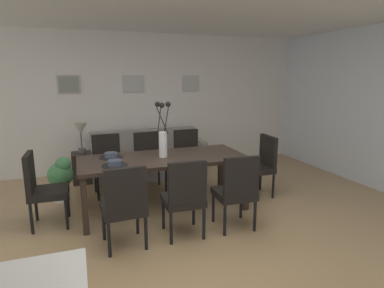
# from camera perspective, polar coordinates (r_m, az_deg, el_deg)

# --- Properties ---
(ground_plane) EXTENTS (9.00, 9.00, 0.00)m
(ground_plane) POSITION_cam_1_polar(r_m,az_deg,el_deg) (3.62, -3.27, -17.97)
(ground_plane) COLOR tan
(back_wall_panel) EXTENTS (9.00, 0.10, 2.60)m
(back_wall_panel) POSITION_cam_1_polar(r_m,az_deg,el_deg) (6.34, -11.87, 7.19)
(back_wall_panel) COLOR silver
(back_wall_panel) RESTS_ON ground
(dining_table) EXTENTS (2.20, 0.93, 0.74)m
(dining_table) POSITION_cam_1_polar(r_m,az_deg,el_deg) (4.34, -5.10, -3.17)
(dining_table) COLOR #33261E
(dining_table) RESTS_ON ground
(dining_chair_near_left) EXTENTS (0.46, 0.46, 0.92)m
(dining_chair_near_left) POSITION_cam_1_polar(r_m,az_deg,el_deg) (3.47, -11.91, -10.20)
(dining_chair_near_left) COLOR black
(dining_chair_near_left) RESTS_ON ground
(dining_chair_near_right) EXTENTS (0.46, 0.46, 0.92)m
(dining_chair_near_right) POSITION_cam_1_polar(r_m,az_deg,el_deg) (5.12, -14.73, -3.03)
(dining_chair_near_right) COLOR black
(dining_chair_near_right) RESTS_ON ground
(dining_chair_far_left) EXTENTS (0.46, 0.46, 0.92)m
(dining_chair_far_left) POSITION_cam_1_polar(r_m,az_deg,el_deg) (3.62, -1.31, -8.97)
(dining_chair_far_left) COLOR black
(dining_chair_far_left) RESTS_ON ground
(dining_chair_far_right) EXTENTS (0.47, 0.47, 0.92)m
(dining_chair_far_right) POSITION_cam_1_polar(r_m,az_deg,el_deg) (5.20, -7.61, -2.51)
(dining_chair_far_right) COLOR black
(dining_chair_far_right) RESTS_ON ground
(dining_chair_mid_left) EXTENTS (0.46, 0.46, 0.92)m
(dining_chair_mid_left) POSITION_cam_1_polar(r_m,az_deg,el_deg) (3.83, 7.96, -7.84)
(dining_chair_mid_left) COLOR black
(dining_chair_mid_left) RESTS_ON ground
(dining_chair_mid_right) EXTENTS (0.46, 0.46, 0.92)m
(dining_chair_mid_right) POSITION_cam_1_polar(r_m,az_deg,el_deg) (5.38, -0.64, -1.90)
(dining_chair_mid_right) COLOR black
(dining_chair_mid_right) RESTS_ON ground
(dining_chair_head_west) EXTENTS (0.45, 0.45, 0.92)m
(dining_chair_head_west) POSITION_cam_1_polar(r_m,az_deg,el_deg) (4.28, -25.16, -6.77)
(dining_chair_head_west) COLOR black
(dining_chair_head_west) RESTS_ON ground
(dining_chair_head_east) EXTENTS (0.46, 0.46, 0.92)m
(dining_chair_head_east) POSITION_cam_1_polar(r_m,az_deg,el_deg) (5.00, 12.16, -3.26)
(dining_chair_head_east) COLOR black
(dining_chair_head_east) RESTS_ON ground
(centerpiece_vase) EXTENTS (0.21, 0.23, 0.73)m
(centerpiece_vase) POSITION_cam_1_polar(r_m,az_deg,el_deg) (4.26, -5.18, 1.39)
(centerpiece_vase) COLOR white
(centerpiece_vase) RESTS_ON dining_table
(placemat_near_left) EXTENTS (0.32, 0.32, 0.01)m
(placemat_near_left) POSITION_cam_1_polar(r_m,az_deg,el_deg) (4.01, -13.52, -3.69)
(placemat_near_left) COLOR black
(placemat_near_left) RESTS_ON dining_table
(bowl_near_left) EXTENTS (0.17, 0.17, 0.07)m
(bowl_near_left) POSITION_cam_1_polar(r_m,az_deg,el_deg) (4.00, -13.55, -3.18)
(bowl_near_left) COLOR #475166
(bowl_near_left) RESTS_ON dining_table
(placemat_near_right) EXTENTS (0.32, 0.32, 0.01)m
(placemat_near_right) POSITION_cam_1_polar(r_m,az_deg,el_deg) (4.41, -14.14, -2.29)
(placemat_near_right) COLOR black
(placemat_near_right) RESTS_ON dining_table
(bowl_near_right) EXTENTS (0.17, 0.17, 0.07)m
(bowl_near_right) POSITION_cam_1_polar(r_m,az_deg,el_deg) (4.41, -14.16, -1.82)
(bowl_near_right) COLOR #475166
(bowl_near_right) RESTS_ON dining_table
(sofa) EXTENTS (2.02, 0.84, 0.80)m
(sofa) POSITION_cam_1_polar(r_m,az_deg,el_deg) (6.03, -7.78, -2.77)
(sofa) COLOR gray
(sofa) RESTS_ON ground
(side_table) EXTENTS (0.36, 0.36, 0.52)m
(side_table) POSITION_cam_1_polar(r_m,az_deg,el_deg) (5.84, -18.71, -3.97)
(side_table) COLOR black
(side_table) RESTS_ON ground
(table_lamp) EXTENTS (0.22, 0.22, 0.51)m
(table_lamp) POSITION_cam_1_polar(r_m,az_deg,el_deg) (5.71, -19.13, 2.15)
(table_lamp) COLOR #4C4C51
(table_lamp) RESTS_ON side_table
(framed_picture_left) EXTENTS (0.39, 0.03, 0.33)m
(framed_picture_left) POSITION_cam_1_polar(r_m,az_deg,el_deg) (6.19, -21.00, 9.81)
(framed_picture_left) COLOR #B2ADA3
(framed_picture_center) EXTENTS (0.40, 0.03, 0.32)m
(framed_picture_center) POSITION_cam_1_polar(r_m,az_deg,el_deg) (6.28, -10.31, 10.43)
(framed_picture_center) COLOR #B2ADA3
(framed_picture_right) EXTENTS (0.36, 0.03, 0.31)m
(framed_picture_right) POSITION_cam_1_polar(r_m,az_deg,el_deg) (6.57, -0.21, 10.68)
(framed_picture_right) COLOR #B2ADA3
(potted_plant) EXTENTS (0.36, 0.36, 0.67)m
(potted_plant) POSITION_cam_1_polar(r_m,az_deg,el_deg) (5.05, -22.19, -5.39)
(potted_plant) COLOR silver
(potted_plant) RESTS_ON ground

